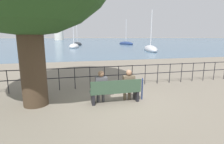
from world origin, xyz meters
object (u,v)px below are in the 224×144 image
object	(u,v)px
closed_umbrella	(142,87)
sailboat_2	(126,44)
sailboat_0	(150,49)
park_bench	(116,92)
seated_person_left	(101,85)
sailboat_1	(77,44)
seated_person_right	(128,84)
sailboat_3	(74,46)
harbor_lighthouse	(58,25)

from	to	relation	value
closed_umbrella	sailboat_2	distance (m)	49.44
sailboat_0	sailboat_2	distance (m)	24.98
park_bench	sailboat_0	xyz separation A→B (m)	(12.29, 22.57, -0.14)
seated_person_left	sailboat_2	bearing A→B (deg)	70.99
seated_person_left	sailboat_0	bearing A→B (deg)	60.32
sailboat_1	sailboat_0	bearing A→B (deg)	-72.83
seated_person_right	sailboat_3	xyz separation A→B (m)	(-1.19, 34.91, -0.36)
sailboat_1	sailboat_2	xyz separation A→B (m)	(15.10, -0.41, 0.00)
sailboat_0	park_bench	bearing A→B (deg)	-103.02
sailboat_2	harbor_lighthouse	distance (m)	83.93
sailboat_1	sailboat_2	world-z (taller)	sailboat_1
closed_umbrella	park_bench	bearing A→B (deg)	-175.20
sailboat_0	sailboat_3	distance (m)	17.94
park_bench	sailboat_2	world-z (taller)	sailboat_2
seated_person_right	harbor_lighthouse	distance (m)	127.57
closed_umbrella	sailboat_0	xyz separation A→B (m)	(11.18, 22.48, -0.21)
park_bench	closed_umbrella	distance (m)	1.12
seated_person_right	sailboat_1	size ratio (longest dim) A/B	0.12
seated_person_left	sailboat_1	distance (m)	47.67
seated_person_left	sailboat_1	bearing A→B (deg)	88.58
park_bench	harbor_lighthouse	size ratio (longest dim) A/B	0.09
seated_person_right	sailboat_0	bearing A→B (deg)	62.39
sailboat_1	sailboat_2	size ratio (longest dim) A/B	1.26
seated_person_right	sailboat_1	world-z (taller)	sailboat_1
sailboat_1	closed_umbrella	bearing A→B (deg)	-97.11
seated_person_right	sailboat_1	bearing A→B (deg)	89.86
seated_person_right	closed_umbrella	xyz separation A→B (m)	(0.58, 0.02, -0.18)
sailboat_2	sailboat_3	xyz separation A→B (m)	(-16.40, -12.33, 0.02)
closed_umbrella	sailboat_2	xyz separation A→B (m)	(14.64, 47.22, -0.20)
sailboat_2	sailboat_3	distance (m)	20.52
sailboat_0	sailboat_1	size ratio (longest dim) A/B	0.79
sailboat_0	sailboat_3	bearing A→B (deg)	151.77
sailboat_1	seated_person_left	bearing A→B (deg)	-99.09
park_bench	sailboat_0	size ratio (longest dim) A/B	0.24
seated_person_right	harbor_lighthouse	size ratio (longest dim) A/B	0.06
sailboat_0	harbor_lighthouse	world-z (taller)	harbor_lighthouse
seated_person_left	sailboat_0	world-z (taller)	sailboat_0
park_bench	sailboat_0	bearing A→B (deg)	61.43
park_bench	sailboat_1	bearing A→B (deg)	89.22
closed_umbrella	sailboat_0	bearing A→B (deg)	63.55
sailboat_3	sailboat_2	bearing A→B (deg)	43.98
sailboat_1	harbor_lighthouse	bearing A→B (deg)	89.17
seated_person_left	harbor_lighthouse	bearing A→B (deg)	93.75
park_bench	sailboat_1	size ratio (longest dim) A/B	0.18
seated_person_right	park_bench	bearing A→B (deg)	-171.75
seated_person_left	closed_umbrella	size ratio (longest dim) A/B	1.39
seated_person_right	sailboat_1	distance (m)	47.65
seated_person_right	closed_umbrella	size ratio (longest dim) A/B	1.38
sailboat_1	sailboat_2	distance (m)	15.10
seated_person_right	closed_umbrella	world-z (taller)	seated_person_right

